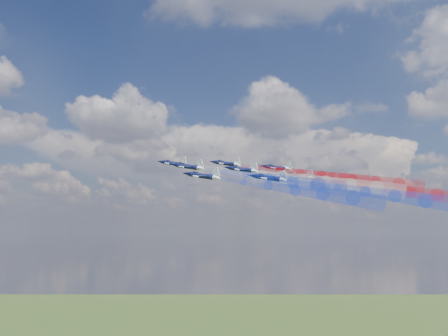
% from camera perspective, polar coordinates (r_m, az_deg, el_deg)
% --- Properties ---
extents(jet_lead, '(12.87, 11.04, 6.08)m').
position_cam_1_polar(jet_lead, '(148.23, -5.72, 0.52)').
color(jet_lead, black).
extents(trail_lead, '(36.95, 11.21, 10.74)m').
position_cam_1_polar(trail_lead, '(135.80, 2.16, -0.59)').
color(trail_lead, white).
extents(jet_inner_left, '(12.87, 11.04, 6.08)m').
position_cam_1_polar(jet_inner_left, '(132.18, -4.06, 0.16)').
color(jet_inner_left, black).
extents(trail_inner_left, '(36.95, 11.21, 10.74)m').
position_cam_1_polar(trail_inner_left, '(120.55, 5.02, -1.13)').
color(trail_inner_left, blue).
extents(jet_inner_right, '(12.87, 11.04, 6.08)m').
position_cam_1_polar(jet_inner_right, '(148.50, 0.20, 0.51)').
color(jet_inner_right, black).
extents(trail_inner_right, '(36.95, 11.21, 10.74)m').
position_cam_1_polar(trail_inner_right, '(138.23, 8.49, -0.58)').
color(trail_inner_right, red).
extents(jet_outer_left, '(12.87, 11.04, 6.08)m').
position_cam_1_polar(jet_outer_left, '(118.43, -2.46, -0.88)').
color(jet_outer_left, black).
extents(trail_outer_left, '(36.95, 11.21, 10.74)m').
position_cam_1_polar(trail_outer_left, '(107.64, 7.92, -2.43)').
color(trail_outer_left, blue).
extents(jet_center_third, '(12.87, 11.04, 6.08)m').
position_cam_1_polar(jet_center_third, '(134.74, 1.99, -0.16)').
color(jet_center_third, black).
extents(trail_center_third, '(36.95, 11.21, 10.74)m').
position_cam_1_polar(trail_center_third, '(125.35, 11.31, -1.42)').
color(trail_center_third, white).
extents(jet_outer_right, '(12.87, 11.04, 6.08)m').
position_cam_1_polar(jet_outer_right, '(152.66, 5.89, 0.03)').
color(jet_outer_right, black).
extents(trail_outer_right, '(36.95, 11.21, 10.74)m').
position_cam_1_polar(trail_outer_right, '(144.54, 14.25, -1.06)').
color(trail_outer_right, red).
extents(jet_rear_left, '(12.87, 11.04, 6.08)m').
position_cam_1_polar(jet_rear_left, '(121.93, 4.98, -1.11)').
color(jet_rear_left, black).
extents(trail_rear_left, '(36.95, 11.21, 10.74)m').
position_cam_1_polar(trail_rear_left, '(113.93, 15.53, -2.57)').
color(trail_rear_left, blue).
extents(jet_rear_right, '(12.87, 11.04, 6.08)m').
position_cam_1_polar(jet_rear_right, '(139.58, 8.18, -0.93)').
color(jet_rear_right, black).
extents(trail_rear_right, '(36.95, 11.21, 10.74)m').
position_cam_1_polar(trail_rear_right, '(132.56, 17.46, -2.16)').
color(trail_rear_right, red).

